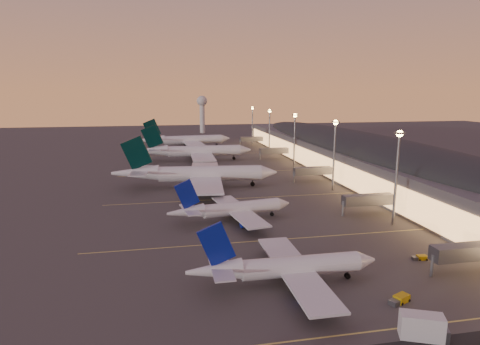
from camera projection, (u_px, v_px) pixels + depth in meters
name	position (u px, v px, depth m)	size (l,w,h in m)	color
ground	(266.00, 233.00, 103.32)	(700.00, 700.00, 0.00)	#3C3A38
airliner_narrow_south	(285.00, 267.00, 75.24)	(36.86, 32.77, 13.23)	silver
airliner_narrow_north	(231.00, 209.00, 112.84)	(36.25, 32.72, 12.96)	silver
airliner_wide_near	(196.00, 174.00, 152.07)	(62.62, 57.32, 20.03)	silver
airliner_wide_mid	(194.00, 151.00, 210.81)	(61.11, 55.52, 19.59)	silver
airliner_wide_far	(185.00, 140.00, 260.35)	(60.27, 55.12, 19.28)	silver
terminal_building	(357.00, 152.00, 182.89)	(56.35, 255.00, 17.46)	#4D4D52
light_masts	(310.00, 136.00, 169.13)	(2.20, 217.20, 25.90)	slate
radar_tower	(202.00, 108.00, 351.03)	(9.00, 9.00, 32.50)	silver
lane_markings	(237.00, 195.00, 141.80)	(90.00, 180.36, 0.00)	#D8C659
baggage_tug_a	(400.00, 299.00, 69.26)	(4.48, 3.18, 1.25)	#C19809
baggage_tug_b	(420.00, 258.00, 86.98)	(3.35, 1.67, 0.96)	#C19809
catering_truck_a	(424.00, 327.00, 58.99)	(7.18, 4.96, 3.78)	silver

